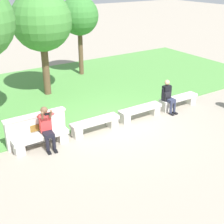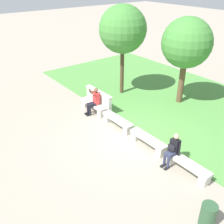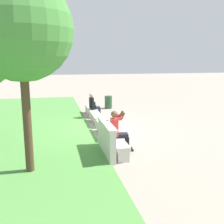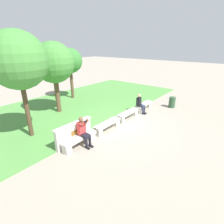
% 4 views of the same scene
% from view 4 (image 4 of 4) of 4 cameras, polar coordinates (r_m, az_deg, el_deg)
% --- Properties ---
extents(ground_plane, '(80.00, 80.00, 0.00)m').
position_cam_4_polar(ground_plane, '(9.97, 2.12, -3.89)').
color(ground_plane, gray).
extents(grass_strip, '(19.58, 8.00, 0.03)m').
position_cam_4_polar(grass_strip, '(12.84, -13.80, 1.49)').
color(grass_strip, '#518E42').
rests_on(grass_strip, ground).
extents(bench_main, '(1.76, 0.40, 0.45)m').
position_cam_4_polar(bench_main, '(7.94, -10.59, -8.95)').
color(bench_main, beige).
rests_on(bench_main, ground).
extents(bench_near, '(1.76, 0.40, 0.45)m').
position_cam_4_polar(bench_near, '(9.15, -1.48, -4.26)').
color(bench_near, beige).
rests_on(bench_near, ground).
extents(bench_mid, '(1.76, 0.40, 0.45)m').
position_cam_4_polar(bench_mid, '(10.58, 5.26, -0.67)').
color(bench_mid, beige).
rests_on(bench_mid, ground).
extents(bench_far, '(1.76, 0.40, 0.45)m').
position_cam_4_polar(bench_far, '(12.15, 10.32, 2.03)').
color(bench_far, beige).
rests_on(bench_far, ground).
extents(backrest_wall_with_plaque, '(1.97, 0.24, 1.01)m').
position_cam_4_polar(backrest_wall_with_plaque, '(8.06, -12.31, -6.78)').
color(backrest_wall_with_plaque, beige).
rests_on(backrest_wall_with_plaque, ground).
extents(person_photographer, '(0.50, 0.75, 1.32)m').
position_cam_4_polar(person_photographer, '(7.79, -9.37, -5.80)').
color(person_photographer, black).
rests_on(person_photographer, ground).
extents(person_distant, '(0.48, 0.67, 1.26)m').
position_cam_4_polar(person_distant, '(11.46, 9.17, 2.91)').
color(person_distant, black).
rests_on(person_distant, ground).
extents(backpack, '(0.28, 0.24, 0.43)m').
position_cam_4_polar(backpack, '(11.44, 8.92, 2.65)').
color(backpack, black).
rests_on(backpack, bench_far).
extents(tree_behind_wall, '(2.50, 2.50, 4.85)m').
position_cam_4_polar(tree_behind_wall, '(8.65, -28.41, 14.49)').
color(tree_behind_wall, '#4C3826').
rests_on(tree_behind_wall, ground).
extents(tree_left_background, '(2.48, 2.48, 4.43)m').
position_cam_4_polar(tree_left_background, '(11.52, -18.51, 14.92)').
color(tree_left_background, brown).
rests_on(tree_left_background, ground).
extents(tree_right_background, '(1.91, 1.91, 3.98)m').
position_cam_4_polar(tree_right_background, '(14.52, -13.57, 15.85)').
color(tree_right_background, brown).
rests_on(tree_right_background, ground).
extents(trash_bin, '(0.44, 0.44, 0.75)m').
position_cam_4_polar(trash_bin, '(13.13, 19.02, 3.03)').
color(trash_bin, '#2D5133').
rests_on(trash_bin, ground).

